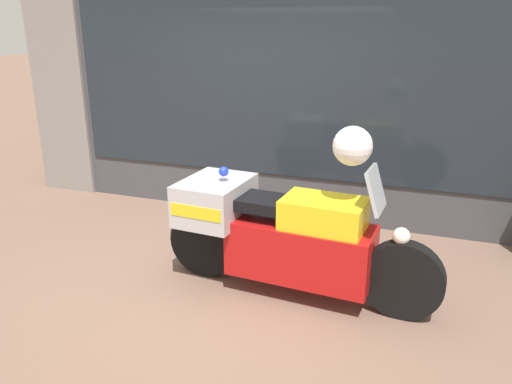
{
  "coord_description": "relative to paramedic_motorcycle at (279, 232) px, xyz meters",
  "views": [
    {
      "loc": [
        1.94,
        -3.85,
        2.31
      ],
      "look_at": [
        0.36,
        0.52,
        0.74
      ],
      "focal_mm": 35.0,
      "sensor_mm": 36.0,
      "label": 1
    }
  ],
  "objects": [
    {
      "name": "ground_plane",
      "position": [
        -0.76,
        -0.03,
        -0.56
      ],
      "size": [
        60.0,
        60.0,
        0.0
      ],
      "primitive_type": "plane",
      "color": "#7A5B4C"
    },
    {
      "name": "shop_building",
      "position": [
        -1.16,
        1.96,
        1.39
      ],
      "size": [
        6.83,
        0.55,
        3.9
      ],
      "color": "#424247",
      "rests_on": "ground"
    },
    {
      "name": "window_display",
      "position": [
        -0.41,
        2.0,
        -0.11
      ],
      "size": [
        5.54,
        0.3,
        1.88
      ],
      "color": "slate",
      "rests_on": "ground"
    },
    {
      "name": "paramedic_motorcycle",
      "position": [
        0.0,
        0.0,
        0.0
      ],
      "size": [
        2.52,
        0.76,
        1.25
      ],
      "rotation": [
        0.0,
        0.0,
        -0.07
      ],
      "color": "black",
      "rests_on": "ground"
    },
    {
      "name": "white_helmet",
      "position": [
        0.6,
        -0.04,
        0.84
      ],
      "size": [
        0.31,
        0.31,
        0.31
      ],
      "primitive_type": "sphere",
      "color": "white",
      "rests_on": "paramedic_motorcycle"
    }
  ]
}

